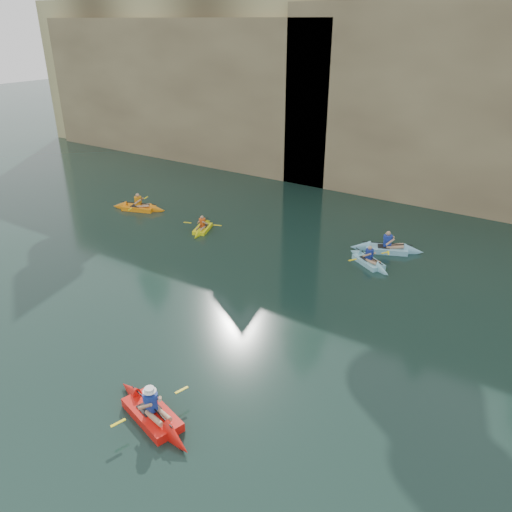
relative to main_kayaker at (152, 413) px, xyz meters
The scene contains 11 objects.
ground 1.65m from the main_kayaker, ahead, with size 160.00×160.00×0.00m, color black.
cliff 30.62m from the main_kayaker, 86.87° to the left, with size 70.00×16.00×12.00m, color tan.
cliff_slab_west 29.57m from the main_kayaker, 129.07° to the left, with size 26.00×2.40×10.56m, color #9A885D.
cliff_slab_center 23.56m from the main_kayaker, 80.86° to the left, with size 24.00×2.40×11.40m, color #9A885D.
sea_cave_west 27.45m from the main_kayaker, 126.68° to the left, with size 4.50×1.00×4.00m, color black.
sea_cave_center 22.14m from the main_kayaker, 96.13° to the left, with size 3.50×1.00×3.20m, color black.
main_kayaker is the anchor object (origin of this frame).
kayaker_orange 17.25m from the main_kayaker, 136.51° to the left, with size 3.35×2.35×1.25m.
kayaker_ltblue_near 12.57m from the main_kayaker, 83.84° to the left, with size 2.76×2.06×1.11m.
kayaker_yellow 13.68m from the main_kayaker, 122.98° to the left, with size 1.98×2.59×1.03m.
kayaker_ltblue_mid 14.31m from the main_kayaker, 83.71° to the left, with size 3.46×2.39×1.30m.
Camera 1 is at (6.58, -7.29, 10.03)m, focal length 35.00 mm.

